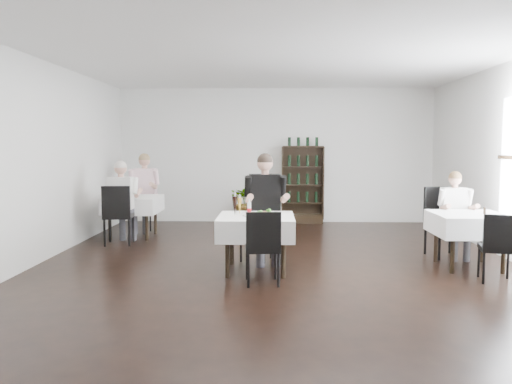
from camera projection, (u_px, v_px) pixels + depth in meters
room_shell at (278, 162)px, 6.73m from camera, size 9.00×9.00×9.00m
wine_shelf at (303, 185)px, 11.07m from camera, size 0.90×0.28×1.75m
main_table at (256, 227)px, 6.82m from camera, size 1.03×1.03×0.77m
left_table at (133, 204)px, 9.39m from camera, size 0.98×0.98×0.77m
right_table at (469, 224)px, 7.03m from camera, size 0.98×0.98×0.77m
potted_tree at (250, 201)px, 11.02m from camera, size 1.07×0.98×1.00m
main_chair_far at (258, 225)px, 7.57m from camera, size 0.51×0.51×0.91m
main_chair_near at (263, 243)px, 6.14m from camera, size 0.46×0.47×0.93m
left_chair_far at (141, 205)px, 10.23m from camera, size 0.49×0.49×0.88m
left_chair_near at (118, 211)px, 8.61m from camera, size 0.52×0.53×1.04m
right_chair_far at (443, 217)px, 7.81m from camera, size 0.58×0.58×1.08m
right_chair_near at (498, 244)px, 6.24m from camera, size 0.48×0.49×0.88m
diner_main at (266, 199)px, 7.34m from camera, size 0.64×0.66×1.61m
diner_left_far at (144, 186)px, 9.99m from camera, size 0.60×0.60×1.57m
diner_left_near at (122, 196)px, 8.75m from camera, size 0.55×0.55×1.47m
diner_right_far at (456, 208)px, 7.64m from camera, size 0.50×0.50×1.34m
plate_far at (266, 213)px, 6.98m from camera, size 0.24×0.24×0.07m
plate_near at (256, 215)px, 6.71m from camera, size 0.37×0.37×0.09m
pilsner_dark at (235, 206)px, 6.82m from camera, size 0.08×0.08×0.33m
pilsner_lager at (240, 206)px, 6.94m from camera, size 0.07×0.07×0.29m
coke_bottle at (249, 209)px, 6.82m from camera, size 0.06×0.06×0.23m
napkin_cutlery at (273, 217)px, 6.61m from camera, size 0.21×0.22×0.02m
pepper_mill at (485, 211)px, 6.98m from camera, size 0.05×0.05×0.09m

